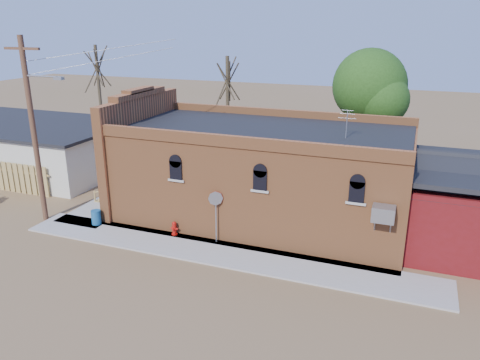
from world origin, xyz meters
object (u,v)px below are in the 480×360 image
(brick_bar, at_px, (257,173))
(fire_hydrant, at_px, (174,228))
(trash_barrel, at_px, (96,217))
(utility_pole, at_px, (34,127))
(stop_sign, at_px, (216,203))

(brick_bar, height_order, fire_hydrant, brick_bar)
(trash_barrel, bearing_deg, utility_pole, -173.98)
(utility_pole, height_order, fire_hydrant, utility_pole)
(utility_pole, distance_m, trash_barrel, 5.19)
(fire_hydrant, bearing_deg, trash_barrel, 175.30)
(stop_sign, relative_size, trash_barrel, 3.40)
(stop_sign, distance_m, trash_barrel, 6.50)
(utility_pole, relative_size, stop_sign, 3.70)
(trash_barrel, bearing_deg, stop_sign, 2.72)
(fire_hydrant, height_order, trash_barrel, trash_barrel)
(utility_pole, distance_m, fire_hydrant, 8.29)
(fire_hydrant, distance_m, stop_sign, 2.64)
(stop_sign, bearing_deg, fire_hydrant, 172.88)
(utility_pole, bearing_deg, brick_bar, 23.69)
(brick_bar, relative_size, stop_sign, 6.75)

